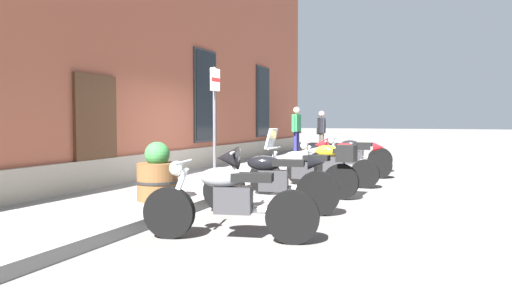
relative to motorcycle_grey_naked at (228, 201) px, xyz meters
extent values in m
plane|color=#565451|center=(4.16, 1.21, -0.48)|extent=(140.00, 140.00, 0.00)
cube|color=slate|center=(4.16, 2.48, -0.40)|extent=(27.62, 2.53, 0.16)
cube|color=silver|center=(4.16, -1.99, -0.47)|extent=(27.62, 0.12, 0.01)
cube|color=gray|center=(4.16, 3.70, -0.13)|extent=(21.62, 0.10, 0.70)
cube|color=#472B19|center=(2.00, 3.71, 0.67)|extent=(1.10, 0.08, 2.30)
cube|color=#2D2D33|center=(6.33, 3.72, 1.62)|extent=(1.22, 0.06, 2.52)
cube|color=black|center=(6.33, 3.69, 1.62)|extent=(1.10, 0.03, 2.40)
cube|color=#2D2D33|center=(10.65, 3.72, 1.62)|extent=(1.22, 0.06, 2.52)
cube|color=black|center=(10.65, 3.69, 1.62)|extent=(1.10, 0.03, 2.40)
cylinder|color=black|center=(-0.16, 0.72, -0.16)|extent=(0.25, 0.64, 0.63)
cylinder|color=black|center=(0.16, -0.76, -0.16)|extent=(0.25, 0.64, 0.63)
cylinder|color=silver|center=(-0.14, 0.62, 0.09)|extent=(0.13, 0.31, 0.62)
cube|color=#28282B|center=(0.01, -0.07, 0.02)|extent=(0.31, 0.48, 0.32)
ellipsoid|color=slate|center=(-0.02, 0.08, 0.28)|extent=(0.36, 0.56, 0.24)
cube|color=black|center=(0.06, -0.29, 0.29)|extent=(0.32, 0.52, 0.10)
cylinder|color=silver|center=(-0.12, 0.54, 0.45)|extent=(0.61, 0.17, 0.04)
cylinder|color=silver|center=(0.19, -0.34, -0.11)|extent=(0.18, 0.46, 0.09)
sphere|color=silver|center=(-0.14, 0.62, 0.38)|extent=(0.18, 0.18, 0.18)
cylinder|color=black|center=(1.55, 0.80, -0.14)|extent=(0.25, 0.68, 0.67)
cylinder|color=black|center=(1.84, -0.62, -0.14)|extent=(0.25, 0.68, 0.67)
cylinder|color=silver|center=(1.57, 0.70, 0.11)|extent=(0.13, 0.31, 0.62)
cube|color=#28282B|center=(1.70, 0.04, 0.04)|extent=(0.30, 0.48, 0.32)
ellipsoid|color=black|center=(1.67, 0.19, 0.30)|extent=(0.36, 0.56, 0.24)
cube|color=black|center=(1.75, -0.18, 0.31)|extent=(0.31, 0.51, 0.10)
cylinder|color=silver|center=(1.58, 0.62, 0.47)|extent=(0.61, 0.16, 0.04)
cylinder|color=silver|center=(1.88, -0.23, -0.09)|extent=(0.18, 0.46, 0.09)
cone|color=black|center=(1.56, 0.75, 0.37)|extent=(0.42, 0.41, 0.36)
cone|color=black|center=(1.84, -0.60, 0.33)|extent=(0.29, 0.30, 0.24)
cylinder|color=black|center=(3.44, 0.84, -0.15)|extent=(0.14, 0.65, 0.65)
cylinder|color=black|center=(3.39, -0.65, -0.15)|extent=(0.14, 0.65, 0.65)
cylinder|color=silver|center=(3.44, 0.74, 0.08)|extent=(0.08, 0.30, 0.59)
cube|color=#28282B|center=(3.41, 0.05, 0.03)|extent=(0.24, 0.45, 0.32)
ellipsoid|color=#B7BABF|center=(3.42, 0.20, 0.26)|extent=(0.28, 0.53, 0.24)
cube|color=black|center=(3.41, -0.18, 0.27)|extent=(0.24, 0.49, 0.10)
cylinder|color=silver|center=(3.44, 0.66, 0.43)|extent=(0.62, 0.06, 0.04)
cylinder|color=silver|center=(3.52, -0.26, -0.10)|extent=(0.11, 0.45, 0.09)
cube|color=#B2BCC6|center=(3.44, 0.72, 0.61)|extent=(0.37, 0.16, 0.40)
cube|color=black|center=(3.38, -0.75, 0.37)|extent=(0.37, 0.33, 0.30)
cylinder|color=black|center=(4.99, 0.61, -0.17)|extent=(0.13, 0.61, 0.61)
cylinder|color=black|center=(4.96, -0.83, -0.17)|extent=(0.13, 0.61, 0.61)
cylinder|color=silver|center=(4.99, 0.51, 0.09)|extent=(0.08, 0.32, 0.64)
cube|color=#28282B|center=(4.98, -0.16, 0.01)|extent=(0.23, 0.44, 0.32)
ellipsoid|color=gold|center=(4.98, -0.01, 0.29)|extent=(0.27, 0.53, 0.24)
cube|color=black|center=(4.97, -0.39, 0.30)|extent=(0.23, 0.48, 0.10)
cylinder|color=silver|center=(4.99, 0.43, 0.46)|extent=(0.62, 0.05, 0.04)
cylinder|color=silver|center=(5.09, -0.46, -0.12)|extent=(0.10, 0.45, 0.09)
sphere|color=silver|center=(4.99, 0.51, 0.39)|extent=(0.18, 0.18, 0.18)
cylinder|color=black|center=(6.54, 0.56, -0.16)|extent=(0.21, 0.65, 0.64)
cylinder|color=black|center=(6.75, -0.89, -0.16)|extent=(0.21, 0.65, 0.64)
cylinder|color=silver|center=(6.56, 0.46, 0.08)|extent=(0.11, 0.31, 0.61)
cube|color=#28282B|center=(6.65, -0.21, 0.02)|extent=(0.28, 0.47, 0.32)
ellipsoid|color=red|center=(6.63, -0.06, 0.27)|extent=(0.33, 0.55, 0.24)
cube|color=black|center=(6.69, -0.44, 0.28)|extent=(0.29, 0.51, 0.10)
cylinder|color=silver|center=(6.57, 0.38, 0.44)|extent=(0.62, 0.12, 0.04)
cylinder|color=silver|center=(6.82, -0.49, -0.11)|extent=(0.15, 0.46, 0.09)
cone|color=red|center=(6.55, 0.51, 0.34)|extent=(0.40, 0.39, 0.36)
cone|color=red|center=(6.75, -0.87, 0.30)|extent=(0.27, 0.29, 0.24)
cylinder|color=black|center=(8.32, 0.77, -0.14)|extent=(0.13, 0.67, 0.67)
cylinder|color=black|center=(8.29, -0.71, -0.14)|extent=(0.13, 0.67, 0.67)
cylinder|color=silver|center=(8.32, 0.67, 0.09)|extent=(0.08, 0.29, 0.59)
cube|color=#28282B|center=(8.30, -0.02, 0.04)|extent=(0.23, 0.44, 0.32)
ellipsoid|color=black|center=(8.31, 0.13, 0.27)|extent=(0.27, 0.53, 0.24)
cube|color=black|center=(8.30, -0.25, 0.28)|extent=(0.23, 0.48, 0.10)
cylinder|color=silver|center=(8.32, 0.59, 0.44)|extent=(0.62, 0.05, 0.04)
cylinder|color=silver|center=(8.42, -0.33, -0.09)|extent=(0.10, 0.45, 0.09)
sphere|color=silver|center=(8.32, 0.67, 0.37)|extent=(0.18, 0.18, 0.18)
cylinder|color=#1E1E4C|center=(11.07, 2.62, 0.12)|extent=(0.14, 0.14, 0.87)
cylinder|color=#1E1E4C|center=(11.24, 2.60, 0.12)|extent=(0.14, 0.14, 0.87)
cube|color=#26723F|center=(11.15, 2.61, 0.86)|extent=(0.42, 0.24, 0.62)
sphere|color=tan|center=(11.15, 2.61, 1.32)|extent=(0.24, 0.24, 0.24)
cylinder|color=#26723F|center=(10.91, 2.63, 0.83)|extent=(0.09, 0.09, 0.59)
cylinder|color=#26723F|center=(11.40, 2.58, 0.83)|extent=(0.09, 0.09, 0.59)
cube|color=#592D19|center=(11.48, 2.60, 0.60)|extent=(0.09, 0.13, 0.24)
cylinder|color=#38332D|center=(12.02, 1.87, 0.08)|extent=(0.14, 0.14, 0.80)
cylinder|color=#38332D|center=(12.17, 1.96, 0.08)|extent=(0.14, 0.14, 0.80)
cube|color=black|center=(12.09, 1.92, 0.77)|extent=(0.45, 0.38, 0.57)
sphere|color=tan|center=(12.09, 1.92, 1.19)|extent=(0.22, 0.22, 0.22)
cylinder|color=black|center=(11.88, 1.79, 0.74)|extent=(0.09, 0.09, 0.54)
cylinder|color=black|center=(12.31, 2.05, 0.74)|extent=(0.09, 0.09, 0.54)
cube|color=black|center=(12.36, 2.10, 0.54)|extent=(0.13, 0.14, 0.24)
cylinder|color=#4C4C51|center=(3.32, 1.89, 0.85)|extent=(0.06, 0.06, 2.33)
cube|color=white|center=(3.32, 1.87, 1.77)|extent=(0.36, 0.03, 0.44)
cube|color=red|center=(3.32, 1.86, 1.77)|extent=(0.36, 0.01, 0.08)
cylinder|color=brown|center=(1.31, 1.88, -0.02)|extent=(0.65, 0.65, 0.60)
cylinder|color=black|center=(1.31, 1.88, -0.02)|extent=(0.68, 0.68, 0.04)
sphere|color=#28602D|center=(1.31, 1.88, 0.42)|extent=(0.40, 0.40, 0.40)
camera|label=1|loc=(-4.95, -2.38, 0.97)|focal=32.58mm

